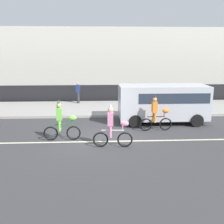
{
  "coord_description": "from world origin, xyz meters",
  "views": [
    {
      "loc": [
        -0.03,
        -11.94,
        4.01
      ],
      "look_at": [
        0.65,
        1.2,
        1.0
      ],
      "focal_mm": 42.0,
      "sensor_mm": 36.0,
      "label": 1
    }
  ],
  "objects": [
    {
      "name": "ground_plane",
      "position": [
        0.0,
        0.0,
        0.0
      ],
      "size": [
        80.0,
        80.0,
        0.0
      ],
      "primitive_type": "plane",
      "color": "#38383A"
    },
    {
      "name": "parked_van_silver",
      "position": [
        3.72,
        2.7,
        1.28
      ],
      "size": [
        5.0,
        2.22,
        2.18
      ],
      "color": "silver",
      "rests_on": "ground"
    },
    {
      "name": "building_backdrop",
      "position": [
        2.18,
        18.0,
        3.2
      ],
      "size": [
        28.0,
        8.0,
        6.39
      ],
      "primitive_type": "cube",
      "color": "beige",
      "rests_on": "ground"
    },
    {
      "name": "fence_line",
      "position": [
        0.0,
        9.4,
        0.7
      ],
      "size": [
        40.0,
        0.08,
        1.4
      ],
      "primitive_type": "cube",
      "color": "black",
      "rests_on": "ground"
    },
    {
      "name": "road_centre_line",
      "position": [
        0.0,
        -0.5,
        0.0
      ],
      "size": [
        36.0,
        0.14,
        0.01
      ],
      "primitive_type": "cube",
      "color": "beige",
      "rests_on": "ground"
    },
    {
      "name": "parade_cyclist_lime",
      "position": [
        -1.73,
        -0.19,
        0.84
      ],
      "size": [
        1.72,
        0.5,
        1.92
      ],
      "color": "black",
      "rests_on": "ground"
    },
    {
      "name": "parade_cyclist_orange",
      "position": [
        2.95,
        1.1,
        0.84
      ],
      "size": [
        1.72,
        0.5,
        1.92
      ],
      "color": "black",
      "rests_on": "ground"
    },
    {
      "name": "parade_cyclist_pink",
      "position": [
        0.57,
        -1.23,
        0.84
      ],
      "size": [
        1.72,
        0.5,
        1.92
      ],
      "color": "black",
      "rests_on": "ground"
    },
    {
      "name": "pedestrian_onlooker",
      "position": [
        -1.62,
        8.13,
        1.01
      ],
      "size": [
        0.32,
        0.2,
        1.62
      ],
      "color": "#33333D",
      "rests_on": "sidewalk_curb"
    },
    {
      "name": "sidewalk_curb",
      "position": [
        0.0,
        6.5,
        0.07
      ],
      "size": [
        60.0,
        5.0,
        0.15
      ],
      "primitive_type": "cube",
      "color": "#9E9B93",
      "rests_on": "ground"
    }
  ]
}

